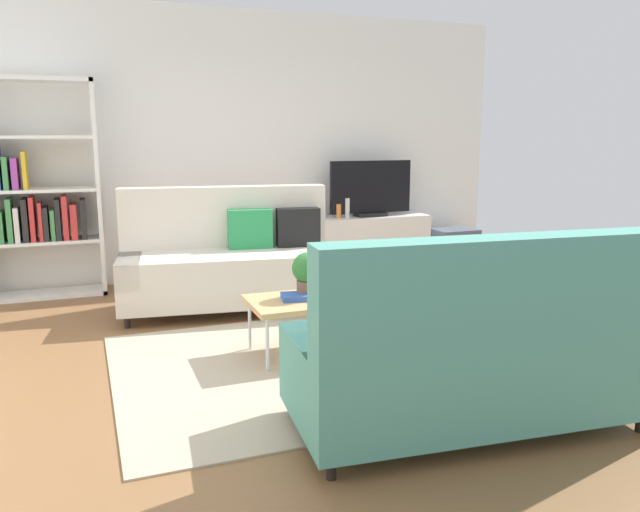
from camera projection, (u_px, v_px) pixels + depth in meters
ground_plane at (326, 351)px, 4.59m from camera, size 7.68×7.68×0.00m
wall_far at (233, 146)px, 6.88m from camera, size 6.40×0.12×2.90m
area_rug at (328, 361)px, 4.37m from camera, size 2.90×2.20×0.01m
couch_beige at (230, 260)px, 5.66m from camera, size 2.00×1.09×1.10m
couch_green at (471, 351)px, 3.29m from camera, size 1.97×1.01×1.10m
coffee_table at (324, 300)px, 4.50m from camera, size 1.10×0.56×0.42m
tv_console at (369, 243)px, 7.32m from camera, size 1.40×0.44×0.64m
tv at (371, 189)px, 7.18m from camera, size 1.00×0.20×0.64m
bookshelf at (36, 197)px, 5.96m from camera, size 1.10×0.36×2.10m
storage_trunk at (453, 247)px, 7.63m from camera, size 0.52×0.40×0.44m
potted_plant at (307, 272)px, 4.46m from camera, size 0.22×0.22×0.33m
table_book_0 at (299, 297)px, 4.42m from camera, size 0.27×0.22×0.04m
vase_0 at (322, 209)px, 7.08m from camera, size 0.11×0.11×0.20m
bottle_0 at (338, 211)px, 7.06m from camera, size 0.06×0.06×0.16m
bottle_1 at (347, 208)px, 7.09m from camera, size 0.06×0.06×0.22m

